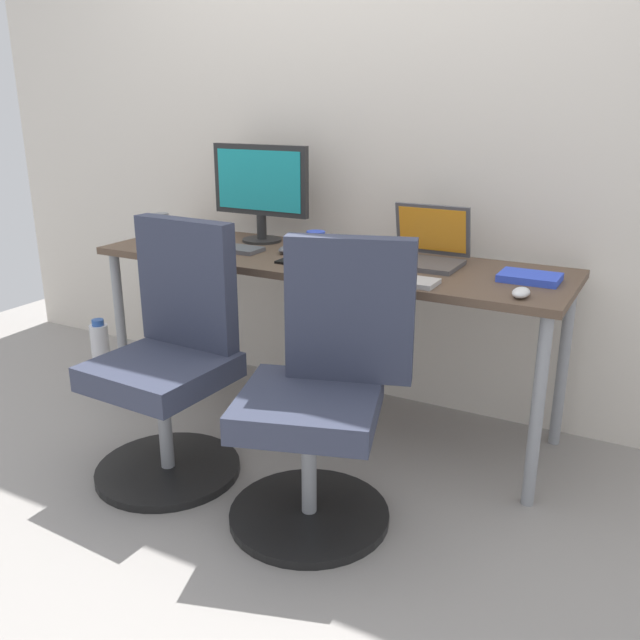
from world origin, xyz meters
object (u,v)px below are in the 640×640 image
at_px(open_laptop, 425,249).
at_px(coffee_mug, 316,242).
at_px(office_chair_right, 323,399).
at_px(water_bottle_on_floor, 101,350).
at_px(office_chair_left, 171,364).
at_px(desktop_monitor, 260,186).

distance_m(open_laptop, coffee_mug, 0.47).
height_order(office_chair_right, water_bottle_on_floor, office_chair_right).
distance_m(office_chair_left, coffee_mug, 0.81).
bearing_deg(desktop_monitor, open_laptop, -3.57).
relative_size(office_chair_right, desktop_monitor, 1.96).
distance_m(office_chair_left, desktop_monitor, 0.97).
distance_m(desktop_monitor, open_laptop, 0.83).
bearing_deg(desktop_monitor, office_chair_right, -46.80).
relative_size(desktop_monitor, open_laptop, 1.55).
bearing_deg(coffee_mug, office_chair_left, -108.09).
distance_m(water_bottle_on_floor, desktop_monitor, 1.19).
relative_size(office_chair_right, open_laptop, 3.03).
xyz_separation_m(water_bottle_on_floor, open_laptop, (1.60, 0.24, 0.64)).
bearing_deg(coffee_mug, office_chair_right, -59.64).
xyz_separation_m(office_chair_right, desktop_monitor, (-0.74, 0.79, 0.56)).
bearing_deg(office_chair_left, office_chair_right, -0.26).
relative_size(water_bottle_on_floor, coffee_mug, 3.37).
bearing_deg(office_chair_right, desktop_monitor, 133.20).
distance_m(office_chair_left, water_bottle_on_floor, 1.07).
distance_m(water_bottle_on_floor, open_laptop, 1.74).
height_order(office_chair_left, coffee_mug, office_chair_left).
relative_size(water_bottle_on_floor, open_laptop, 1.00).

